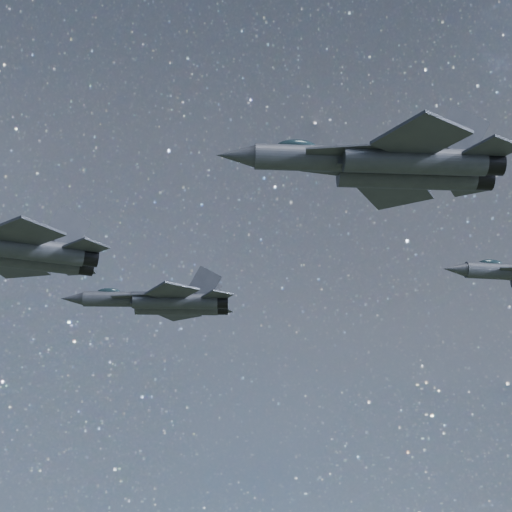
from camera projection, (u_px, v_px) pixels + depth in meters
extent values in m
cube|color=#2D2F38|center=(17.00, 247.00, 67.47)|extent=(9.15, 3.38, 1.43)
cylinder|color=#2D2F38|center=(24.00, 249.00, 66.47)|extent=(9.38, 3.48, 1.71)
cylinder|color=#2D2F38|center=(21.00, 258.00, 68.39)|extent=(9.38, 3.48, 1.71)
cylinder|color=black|center=(89.00, 257.00, 68.06)|extent=(1.71, 1.83, 1.58)
cylinder|color=black|center=(84.00, 266.00, 69.98)|extent=(1.71, 1.83, 1.58)
cube|color=#2D2F38|center=(24.00, 233.00, 64.17)|extent=(6.27, 6.29, 0.22)
cube|color=#2D2F38|center=(15.00, 266.00, 70.71)|extent=(5.57, 5.89, 0.22)
cube|color=#2D2F38|center=(86.00, 247.00, 66.75)|extent=(3.71, 3.73, 0.16)
cube|color=#2D2F38|center=(76.00, 268.00, 71.17)|extent=(3.27, 3.41, 0.16)
cube|color=#2D2F38|center=(68.00, 228.00, 67.99)|extent=(3.82, 0.68, 3.91)
cube|color=#2D2F38|center=(63.00, 240.00, 70.39)|extent=(3.71, 1.22, 3.91)
cylinder|color=#2D2F38|center=(121.00, 299.00, 84.25)|extent=(7.37, 2.37, 1.53)
cone|color=#2D2F38|center=(73.00, 299.00, 84.12)|extent=(2.49, 1.64, 1.37)
ellipsoid|color=#1B2C32|center=(109.00, 292.00, 84.49)|extent=(2.43, 1.30, 0.75)
cube|color=#2D2F38|center=(172.00, 300.00, 84.37)|extent=(8.14, 2.41, 1.27)
cylinder|color=#2D2F38|center=(175.00, 301.00, 83.31)|extent=(8.34, 2.49, 1.53)
cylinder|color=#2D2F38|center=(177.00, 307.00, 85.13)|extent=(8.34, 2.49, 1.53)
cylinder|color=black|center=(221.00, 302.00, 83.44)|extent=(1.43, 1.55, 1.41)
cylinder|color=black|center=(222.00, 308.00, 85.26)|extent=(1.43, 1.55, 1.41)
cube|color=#2D2F38|center=(137.00, 296.00, 83.03)|extent=(5.17, 2.58, 0.12)
cube|color=#2D2F38|center=(140.00, 305.00, 85.49)|extent=(5.15, 1.45, 0.12)
cube|color=#2D2F38|center=(172.00, 292.00, 81.19)|extent=(5.15, 5.39, 0.20)
cube|color=#2D2F38|center=(176.00, 313.00, 87.39)|extent=(5.53, 5.61, 0.20)
cube|color=#2D2F38|center=(217.00, 296.00, 82.31)|extent=(3.03, 3.13, 0.15)
cube|color=#2D2F38|center=(218.00, 310.00, 86.50)|extent=(3.27, 3.31, 0.15)
cube|color=#2D2F38|center=(205.00, 283.00, 83.84)|extent=(3.36, 0.83, 3.48)
cube|color=#2D2F38|center=(205.00, 291.00, 86.12)|extent=(3.41, 0.54, 3.48)
cylinder|color=#2D2F38|center=(317.00, 158.00, 57.41)|extent=(8.50, 2.44, 1.77)
cone|color=#2D2F38|center=(236.00, 156.00, 57.06)|extent=(2.84, 1.80, 1.59)
ellipsoid|color=#1B2C32|center=(297.00, 147.00, 57.63)|extent=(2.78, 1.40, 0.87)
cube|color=#2D2F38|center=(403.00, 162.00, 57.76)|extent=(9.40, 2.44, 1.47)
cylinder|color=#2D2F38|center=(415.00, 161.00, 56.55)|extent=(9.63, 2.53, 1.77)
cylinder|color=#2D2F38|center=(407.00, 176.00, 58.65)|extent=(9.63, 2.53, 1.77)
cylinder|color=black|center=(492.00, 163.00, 56.87)|extent=(1.60, 1.74, 1.63)
cylinder|color=black|center=(481.00, 179.00, 58.98)|extent=(1.60, 1.74, 1.63)
cube|color=#2D2F38|center=(351.00, 150.00, 56.06)|extent=(6.01, 2.79, 0.14)
cube|color=#2D2F38|center=(343.00, 171.00, 58.91)|extent=(6.00, 1.90, 0.14)
cube|color=#2D2F38|center=(421.00, 138.00, 54.09)|extent=(6.07, 6.31, 0.23)
cube|color=#2D2F38|center=(395.00, 190.00, 61.25)|extent=(6.36, 6.48, 0.23)
cube|color=#2D2F38|center=(492.00, 150.00, 55.56)|extent=(3.57, 3.68, 0.17)
cube|color=#2D2F38|center=(468.00, 185.00, 60.40)|extent=(3.75, 3.81, 0.17)
cube|color=#2D2F38|center=(462.00, 132.00, 57.27)|extent=(3.92, 0.81, 4.03)
cube|color=#2D2F38|center=(450.00, 152.00, 59.91)|extent=(3.95, 0.59, 4.03)
cylinder|color=#2D2F38|center=(503.00, 272.00, 71.39)|extent=(6.52, 1.44, 1.37)
cone|color=#2D2F38|center=(455.00, 269.00, 70.85)|extent=(2.12, 1.25, 1.23)
ellipsoid|color=#1B2C32|center=(491.00, 264.00, 71.49)|extent=(2.10, 0.95, 0.68)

